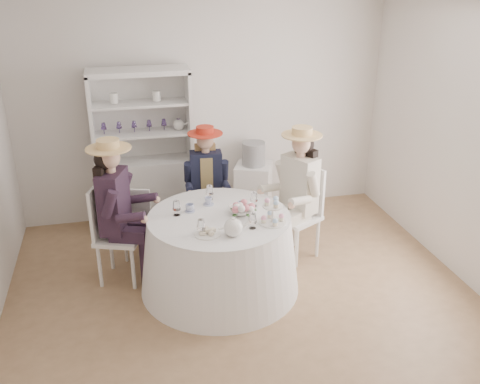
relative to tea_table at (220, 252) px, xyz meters
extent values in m
plane|color=olive|center=(0.18, -0.19, -0.39)|extent=(4.50, 4.50, 0.00)
plane|color=white|center=(0.18, -0.19, 2.31)|extent=(4.50, 4.50, 0.00)
plane|color=silver|center=(0.18, 1.81, 0.96)|extent=(4.50, 0.00, 4.50)
plane|color=silver|center=(0.18, -2.19, 0.96)|extent=(4.50, 0.00, 4.50)
plane|color=silver|center=(2.43, -0.19, 0.96)|extent=(0.00, 4.50, 4.50)
cone|color=white|center=(0.00, 0.00, -0.01)|extent=(1.56, 1.56, 0.76)
cylinder|color=white|center=(0.00, 0.00, 0.38)|extent=(1.36, 1.36, 0.02)
cube|color=silver|center=(-0.59, 1.55, 0.03)|extent=(1.19, 0.62, 0.85)
cube|color=silver|center=(-0.59, 1.74, 0.98)|extent=(1.12, 0.24, 1.04)
cube|color=silver|center=(-0.59, 1.55, 1.50)|extent=(1.19, 0.62, 0.06)
cube|color=silver|center=(-1.14, 1.55, 0.98)|extent=(0.11, 0.42, 1.04)
cube|color=silver|center=(-0.04, 1.55, 0.98)|extent=(0.11, 0.42, 1.04)
cube|color=silver|center=(-0.59, 1.55, 0.79)|extent=(1.11, 0.56, 0.03)
cube|color=silver|center=(-0.59, 1.55, 1.14)|extent=(1.11, 0.56, 0.03)
sphere|color=white|center=(-0.16, 1.55, 0.86)|extent=(0.13, 0.13, 0.13)
cube|color=silver|center=(0.75, 1.56, -0.05)|extent=(0.56, 0.56, 0.67)
cylinder|color=black|center=(0.75, 1.56, 0.42)|extent=(0.38, 0.38, 0.29)
cube|color=silver|center=(-0.94, 0.38, 0.09)|extent=(0.54, 0.54, 0.04)
cylinder|color=silver|center=(-0.84, 0.16, -0.16)|extent=(0.04, 0.04, 0.47)
cylinder|color=silver|center=(-0.72, 0.48, -0.16)|extent=(0.04, 0.04, 0.47)
cylinder|color=silver|center=(-1.16, 0.27, -0.16)|extent=(0.04, 0.04, 0.47)
cylinder|color=silver|center=(-1.04, 0.59, -0.16)|extent=(0.04, 0.04, 0.47)
cube|color=silver|center=(-1.12, 0.44, 0.37)|extent=(0.17, 0.39, 0.53)
cube|color=black|center=(-0.96, 0.38, 0.48)|extent=(0.33, 0.43, 0.61)
cube|color=black|center=(-0.85, 0.24, 0.17)|extent=(0.39, 0.25, 0.13)
cylinder|color=black|center=(-0.71, 0.19, -0.15)|extent=(0.11, 0.11, 0.49)
cylinder|color=black|center=(-0.99, 0.16, 0.55)|extent=(0.21, 0.15, 0.29)
cube|color=black|center=(-0.79, 0.42, 0.17)|extent=(0.39, 0.25, 0.13)
cylinder|color=black|center=(-0.65, 0.37, -0.15)|extent=(0.11, 0.11, 0.49)
cylinder|color=black|center=(-0.84, 0.57, 0.55)|extent=(0.21, 0.15, 0.29)
cylinder|color=#D8A889|center=(-0.96, 0.38, 0.81)|extent=(0.10, 0.10, 0.08)
sphere|color=#D8A889|center=(-0.96, 0.38, 0.92)|extent=(0.20, 0.20, 0.20)
sphere|color=black|center=(-1.00, 0.40, 0.91)|extent=(0.20, 0.20, 0.20)
cube|color=black|center=(-1.04, 0.41, 0.66)|extent=(0.17, 0.27, 0.40)
cylinder|color=tan|center=(-0.96, 0.38, 1.02)|extent=(0.42, 0.42, 0.01)
cylinder|color=tan|center=(-0.96, 0.38, 1.06)|extent=(0.21, 0.21, 0.08)
cube|color=silver|center=(0.06, 1.01, 0.05)|extent=(0.42, 0.42, 0.04)
cylinder|color=silver|center=(-0.11, 0.87, -0.18)|extent=(0.03, 0.03, 0.42)
cylinder|color=silver|center=(0.20, 0.84, -0.18)|extent=(0.03, 0.03, 0.42)
cylinder|color=silver|center=(-0.08, 1.18, -0.18)|extent=(0.03, 0.03, 0.42)
cylinder|color=silver|center=(0.22, 1.15, -0.18)|extent=(0.03, 0.03, 0.42)
cube|color=silver|center=(0.07, 1.18, 0.31)|extent=(0.37, 0.06, 0.48)
cube|color=#181B30|center=(0.06, 1.03, 0.40)|extent=(0.36, 0.22, 0.56)
cube|color=tan|center=(0.06, 1.03, 0.40)|extent=(0.15, 0.22, 0.48)
cube|color=#181B30|center=(-0.04, 0.90, 0.12)|extent=(0.16, 0.34, 0.12)
cylinder|color=#181B30|center=(-0.05, 0.77, -0.17)|extent=(0.10, 0.10, 0.44)
cylinder|color=#181B30|center=(-0.14, 1.01, 0.47)|extent=(0.10, 0.17, 0.27)
cube|color=#181B30|center=(0.13, 0.89, 0.12)|extent=(0.16, 0.34, 0.12)
cylinder|color=#181B30|center=(0.12, 0.75, -0.17)|extent=(0.10, 0.10, 0.44)
cylinder|color=#181B30|center=(0.25, 0.97, 0.47)|extent=(0.10, 0.17, 0.27)
cylinder|color=#D8A889|center=(0.06, 1.03, 0.70)|extent=(0.09, 0.09, 0.08)
sphere|color=#D8A889|center=(0.06, 1.03, 0.81)|extent=(0.18, 0.18, 0.18)
sphere|color=tan|center=(0.06, 1.07, 0.79)|extent=(0.18, 0.18, 0.18)
cube|color=tan|center=(0.07, 1.11, 0.57)|extent=(0.24, 0.10, 0.37)
cylinder|color=red|center=(0.06, 1.03, 0.89)|extent=(0.39, 0.39, 0.01)
cylinder|color=red|center=(0.06, 1.03, 0.93)|extent=(0.19, 0.19, 0.08)
cube|color=silver|center=(0.93, 0.40, 0.08)|extent=(0.57, 0.57, 0.04)
cylinder|color=silver|center=(0.70, 0.47, -0.16)|extent=(0.04, 0.04, 0.46)
cylinder|color=silver|center=(0.86, 0.18, -0.16)|extent=(0.04, 0.04, 0.46)
cylinder|color=silver|center=(0.99, 0.63, -0.16)|extent=(0.04, 0.04, 0.46)
cylinder|color=silver|center=(1.15, 0.34, -0.16)|extent=(0.04, 0.04, 0.46)
cube|color=silver|center=(1.09, 0.49, 0.36)|extent=(0.22, 0.36, 0.52)
cube|color=beige|center=(0.95, 0.41, 0.47)|extent=(0.36, 0.43, 0.61)
cube|color=beige|center=(0.77, 0.43, 0.16)|extent=(0.38, 0.29, 0.13)
cylinder|color=beige|center=(0.64, 0.36, -0.15)|extent=(0.10, 0.10, 0.48)
cylinder|color=beige|center=(0.81, 0.58, 0.54)|extent=(0.20, 0.17, 0.29)
cube|color=beige|center=(0.86, 0.26, 0.16)|extent=(0.38, 0.29, 0.13)
cylinder|color=beige|center=(0.73, 0.19, -0.15)|extent=(0.10, 0.10, 0.48)
cylinder|color=beige|center=(1.01, 0.20, 0.54)|extent=(0.20, 0.17, 0.29)
cylinder|color=#D8A889|center=(0.95, 0.41, 0.79)|extent=(0.09, 0.09, 0.08)
sphere|color=#D8A889|center=(0.95, 0.41, 0.91)|extent=(0.20, 0.20, 0.20)
sphere|color=black|center=(0.99, 0.44, 0.89)|extent=(0.20, 0.20, 0.20)
cube|color=black|center=(1.02, 0.45, 0.64)|extent=(0.19, 0.26, 0.40)
cylinder|color=tan|center=(0.95, 0.41, 1.00)|extent=(0.42, 0.42, 0.01)
cylinder|color=tan|center=(0.95, 0.41, 1.04)|extent=(0.21, 0.21, 0.08)
cube|color=silver|center=(-0.71, 0.80, 0.01)|extent=(0.45, 0.45, 0.04)
cylinder|color=silver|center=(-0.53, 0.89, -0.19)|extent=(0.03, 0.03, 0.39)
cylinder|color=silver|center=(-0.80, 0.98, -0.19)|extent=(0.03, 0.03, 0.39)
cylinder|color=silver|center=(-0.62, 0.62, -0.19)|extent=(0.03, 0.03, 0.39)
cylinder|color=silver|center=(-0.89, 0.71, -0.19)|extent=(0.03, 0.03, 0.39)
cube|color=silver|center=(-0.76, 0.65, 0.25)|extent=(0.33, 0.14, 0.45)
imported|color=white|center=(-0.25, 0.16, 0.43)|extent=(0.11, 0.11, 0.07)
imported|color=white|center=(-0.05, 0.28, 0.43)|extent=(0.09, 0.09, 0.07)
imported|color=white|center=(0.25, 0.12, 0.43)|extent=(0.10, 0.10, 0.06)
imported|color=white|center=(0.21, -0.01, 0.42)|extent=(0.25, 0.25, 0.06)
sphere|color=#D86C7A|center=(0.28, -0.04, 0.48)|extent=(0.07, 0.07, 0.07)
sphere|color=white|center=(0.27, -0.01, 0.48)|extent=(0.07, 0.07, 0.07)
sphere|color=#D86C7A|center=(0.24, 0.01, 0.48)|extent=(0.07, 0.07, 0.07)
sphere|color=white|center=(0.20, 0.01, 0.48)|extent=(0.07, 0.07, 0.07)
sphere|color=#D86C7A|center=(0.17, -0.01, 0.48)|extent=(0.07, 0.07, 0.07)
sphere|color=white|center=(0.16, -0.04, 0.48)|extent=(0.07, 0.07, 0.07)
sphere|color=#D86C7A|center=(0.17, -0.08, 0.48)|extent=(0.07, 0.07, 0.07)
sphere|color=white|center=(0.20, -0.10, 0.48)|extent=(0.07, 0.07, 0.07)
sphere|color=#D86C7A|center=(0.24, -0.10, 0.48)|extent=(0.07, 0.07, 0.07)
sphere|color=white|center=(0.27, -0.08, 0.48)|extent=(0.07, 0.07, 0.07)
sphere|color=white|center=(0.05, -0.41, 0.47)|extent=(0.17, 0.17, 0.17)
cylinder|color=white|center=(0.15, -0.41, 0.48)|extent=(0.10, 0.03, 0.08)
cylinder|color=white|center=(0.05, -0.41, 0.55)|extent=(0.04, 0.04, 0.02)
cylinder|color=white|center=(-0.17, -0.34, 0.40)|extent=(0.24, 0.24, 0.01)
cube|color=beige|center=(-0.22, -0.36, 0.42)|extent=(0.06, 0.04, 0.03)
cube|color=beige|center=(-0.17, -0.34, 0.43)|extent=(0.06, 0.05, 0.03)
cube|color=beige|center=(-0.12, -0.32, 0.42)|extent=(0.07, 0.06, 0.03)
cube|color=beige|center=(-0.19, -0.30, 0.43)|extent=(0.07, 0.07, 0.03)
cube|color=beige|center=(-0.14, -0.38, 0.42)|extent=(0.06, 0.07, 0.03)
cylinder|color=white|center=(0.45, -0.25, 0.40)|extent=(0.26, 0.26, 0.01)
cylinder|color=white|center=(0.45, -0.25, 0.48)|extent=(0.02, 0.02, 0.17)
cylinder|color=white|center=(0.45, -0.25, 0.56)|extent=(0.19, 0.19, 0.01)
camera|label=1|loc=(-0.85, -4.47, 2.62)|focal=40.00mm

